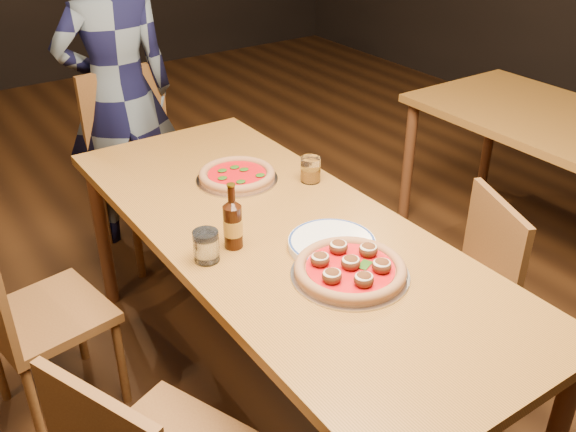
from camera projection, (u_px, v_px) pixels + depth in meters
ground at (281, 388)px, 2.57m from camera, size 9.00×9.00×0.00m
table_main at (280, 245)px, 2.24m from camera, size 0.80×2.00×0.75m
chair_main_sw at (47, 314)px, 2.31m from camera, size 0.45×0.45×0.85m
chair_main_e at (442, 296)px, 2.41m from camera, size 0.51×0.51×0.84m
chair_end at (149, 165)px, 3.25m from camera, size 0.49×0.49×0.98m
pizza_meatball at (350, 268)px, 1.94m from camera, size 0.36×0.36×0.07m
pizza_margherita at (237, 175)px, 2.51m from camera, size 0.32×0.32×0.04m
plate_stack at (332, 244)px, 2.08m from camera, size 0.28×0.28×0.03m
beer_bottle at (233, 225)px, 2.06m from camera, size 0.06×0.06×0.22m
water_glass at (206, 246)px, 2.00m from camera, size 0.08×0.08×0.10m
amber_glass at (311, 169)px, 2.49m from camera, size 0.08×0.08×0.10m
diner at (118, 95)px, 3.23m from camera, size 0.63×0.45×1.61m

